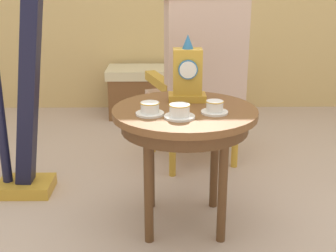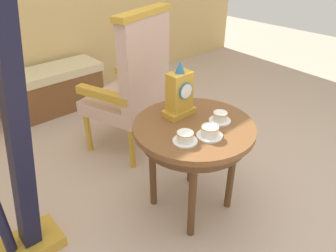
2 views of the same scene
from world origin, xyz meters
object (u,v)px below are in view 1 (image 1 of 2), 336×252
Objects in this scene: teacup_left at (150,109)px; teacup_right at (180,112)px; teacup_center at (215,108)px; harp at (20,75)px; side_table at (185,124)px; armchair at (199,79)px; window_bench at (165,91)px; mantel_clock at (187,75)px.

teacup_right is (0.13, -0.05, 0.00)m from teacup_left.
teacup_center is at bearing 22.55° from teacup_right.
teacup_right is 1.00m from harp.
side_table is 0.62× the size of armchair.
window_bench is (0.81, 1.54, -0.48)m from harp.
side_table is at bearing -22.08° from harp.
harp is at bearing 149.59° from teacup_right.
mantel_clock is at bearing -13.45° from harp.
harp is at bearing 147.93° from teacup_left.
harp is (-0.86, 0.51, 0.06)m from teacup_right.
side_table is 4.98× the size of teacup_right.
teacup_right is 0.14× the size of window_bench.
teacup_left is 0.14m from teacup_right.
window_bench is at bearing 93.36° from mantel_clock.
teacup_center is (0.14, -0.08, 0.10)m from side_table.
teacup_left is 0.39× the size of mantel_clock.
mantel_clock is (0.02, 0.14, 0.21)m from side_table.
teacup_right is 2.09m from window_bench.
teacup_center is at bearing -23.04° from harp.
side_table is 0.18m from teacup_right.
armchair is (0.11, 0.62, -0.16)m from mantel_clock.
teacup_left reaches higher than side_table.
mantel_clock is 0.65m from armchair.
teacup_left is at bearing -150.44° from side_table.
mantel_clock is at bearing 82.55° from side_table.
mantel_clock reaches higher than side_table.
harp reaches higher than window_bench.
side_table is 0.22m from teacup_left.
window_bench is at bearing 92.54° from side_table.
teacup_right reaches higher than teacup_center.
teacup_right is 0.12× the size of armchair.
teacup_left is 0.91m from armchair.
harp is at bearing -117.60° from window_bench.
teacup_center is 0.84m from armchair.
teacup_left and teacup_center have the same top height.
armchair reaches higher than teacup_right.
mantel_clock is (0.18, 0.24, 0.11)m from teacup_left.
teacup_left is 0.30m from teacup_center.
mantel_clock is at bearing -100.07° from armchair.
armchair is at bearing 80.43° from side_table.
mantel_clock is 0.29× the size of armchair.
harp is (-0.89, 0.36, 0.16)m from side_table.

